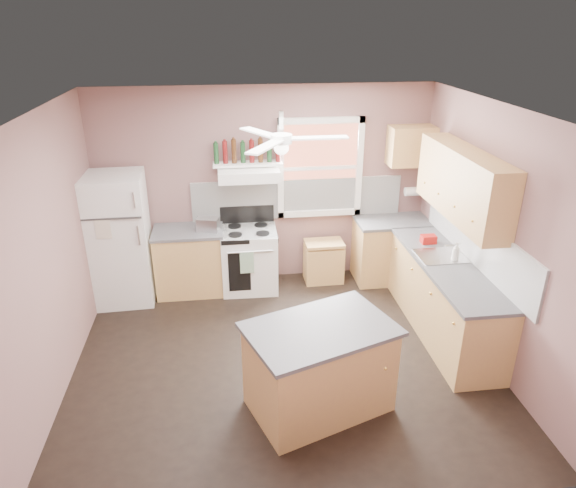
{
  "coord_description": "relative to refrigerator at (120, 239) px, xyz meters",
  "views": [
    {
      "loc": [
        -0.53,
        -4.67,
        3.49
      ],
      "look_at": [
        0.1,
        0.3,
        1.25
      ],
      "focal_mm": 32.0,
      "sensor_mm": 36.0,
      "label": 1
    }
  ],
  "objects": [
    {
      "name": "floor",
      "position": [
        1.91,
        -1.59,
        -0.86
      ],
      "size": [
        4.5,
        4.5,
        0.0
      ],
      "primitive_type": "plane",
      "color": "black",
      "rests_on": "ground"
    },
    {
      "name": "ceiling",
      "position": [
        1.91,
        -1.59,
        1.84
      ],
      "size": [
        4.5,
        4.5,
        0.0
      ],
      "primitive_type": "plane",
      "color": "white",
      "rests_on": "ground"
    },
    {
      "name": "wall_back",
      "position": [
        1.91,
        0.43,
        0.49
      ],
      "size": [
        4.5,
        0.05,
        2.7
      ],
      "primitive_type": "cube",
      "color": "#785552",
      "rests_on": "ground"
    },
    {
      "name": "wall_right",
      "position": [
        4.19,
        -1.59,
        0.49
      ],
      "size": [
        0.05,
        4.0,
        2.7
      ],
      "primitive_type": "cube",
      "color": "#785552",
      "rests_on": "ground"
    },
    {
      "name": "wall_left",
      "position": [
        -0.36,
        -1.59,
        0.49
      ],
      "size": [
        0.05,
        4.0,
        2.7
      ],
      "primitive_type": "cube",
      "color": "#785552",
      "rests_on": "ground"
    },
    {
      "name": "backsplash_back",
      "position": [
        2.36,
        0.39,
        0.32
      ],
      "size": [
        2.9,
        0.03,
        0.55
      ],
      "primitive_type": "cube",
      "color": "white",
      "rests_on": "wall_back"
    },
    {
      "name": "backsplash_right",
      "position": [
        4.15,
        -1.29,
        0.32
      ],
      "size": [
        0.03,
        2.6,
        0.55
      ],
      "primitive_type": "cube",
      "color": "white",
      "rests_on": "wall_right"
    },
    {
      "name": "window_view",
      "position": [
        2.66,
        0.39,
        0.74
      ],
      "size": [
        1.0,
        0.02,
        1.2
      ],
      "primitive_type": "cube",
      "color": "brown",
      "rests_on": "wall_back"
    },
    {
      "name": "window_frame",
      "position": [
        2.66,
        0.36,
        0.74
      ],
      "size": [
        1.16,
        0.07,
        1.36
      ],
      "primitive_type": "cube",
      "color": "white",
      "rests_on": "wall_back"
    },
    {
      "name": "refrigerator",
      "position": [
        0.0,
        0.0,
        0.0
      ],
      "size": [
        0.75,
        0.74,
        1.71
      ],
      "primitive_type": "cube",
      "rotation": [
        0.0,
        0.0,
        0.04
      ],
      "color": "white",
      "rests_on": "floor"
    },
    {
      "name": "base_cabinet_left",
      "position": [
        0.85,
        0.11,
        -0.43
      ],
      "size": [
        0.9,
        0.6,
        0.86
      ],
      "primitive_type": "cube",
      "color": "tan",
      "rests_on": "floor"
    },
    {
      "name": "counter_left",
      "position": [
        0.85,
        0.11,
        0.02
      ],
      "size": [
        0.92,
        0.62,
        0.04
      ],
      "primitive_type": "cube",
      "color": "#4A4A4C",
      "rests_on": "base_cabinet_left"
    },
    {
      "name": "toaster",
      "position": [
        1.13,
        0.03,
        0.13
      ],
      "size": [
        0.31,
        0.22,
        0.18
      ],
      "primitive_type": "cube",
      "rotation": [
        0.0,
        0.0,
        -0.24
      ],
      "color": "silver",
      "rests_on": "counter_left"
    },
    {
      "name": "stove",
      "position": [
        1.66,
        0.09,
        -0.43
      ],
      "size": [
        0.76,
        0.66,
        0.86
      ],
      "primitive_type": "cube",
      "rotation": [
        0.0,
        0.0,
        -0.03
      ],
      "color": "white",
      "rests_on": "floor"
    },
    {
      "name": "range_hood",
      "position": [
        1.68,
        0.16,
        0.76
      ],
      "size": [
        0.78,
        0.5,
        0.14
      ],
      "primitive_type": "cube",
      "color": "white",
      "rests_on": "wall_back"
    },
    {
      "name": "bottle_shelf",
      "position": [
        1.68,
        0.28,
        0.86
      ],
      "size": [
        0.9,
        0.26,
        0.03
      ],
      "primitive_type": "cube",
      "color": "white",
      "rests_on": "range_hood"
    },
    {
      "name": "cart",
      "position": [
        2.71,
        0.16,
        -0.59
      ],
      "size": [
        0.54,
        0.36,
        0.53
      ],
      "primitive_type": "cube",
      "rotation": [
        0.0,
        0.0,
        0.01
      ],
      "color": "tan",
      "rests_on": "floor"
    },
    {
      "name": "base_cabinet_corner",
      "position": [
        3.66,
        0.11,
        -0.43
      ],
      "size": [
        1.0,
        0.6,
        0.86
      ],
      "primitive_type": "cube",
      "color": "tan",
      "rests_on": "floor"
    },
    {
      "name": "base_cabinet_right",
      "position": [
        3.86,
        -1.29,
        -0.43
      ],
      "size": [
        0.6,
        2.2,
        0.86
      ],
      "primitive_type": "cube",
      "color": "tan",
      "rests_on": "floor"
    },
    {
      "name": "counter_corner",
      "position": [
        3.66,
        0.11,
        0.02
      ],
      "size": [
        1.02,
        0.62,
        0.04
      ],
      "primitive_type": "cube",
      "color": "#4A4A4C",
      "rests_on": "base_cabinet_corner"
    },
    {
      "name": "counter_right",
      "position": [
        3.85,
        -1.29,
        0.02
      ],
      "size": [
        0.62,
        2.22,
        0.04
      ],
      "primitive_type": "cube",
      "color": "#4A4A4C",
      "rests_on": "base_cabinet_right"
    },
    {
      "name": "sink",
      "position": [
        3.85,
        -1.09,
        0.04
      ],
      "size": [
        0.55,
        0.45,
        0.03
      ],
      "primitive_type": "cube",
      "color": "silver",
      "rests_on": "counter_right"
    },
    {
      "name": "faucet",
      "position": [
        4.01,
        -1.09,
        0.11
      ],
      "size": [
        0.03,
        0.03,
        0.14
      ],
      "primitive_type": "cylinder",
      "color": "silver",
      "rests_on": "sink"
    },
    {
      "name": "upper_cabinet_right",
      "position": [
        3.99,
        -1.09,
        0.92
      ],
      "size": [
        0.33,
        1.8,
        0.76
      ],
      "primitive_type": "cube",
      "color": "tan",
      "rests_on": "wall_right"
    },
    {
      "name": "upper_cabinet_corner",
      "position": [
        3.86,
        0.24,
        1.04
      ],
      "size": [
        0.6,
        0.33,
        0.52
      ],
      "primitive_type": "cube",
      "color": "tan",
      "rests_on": "wall_back"
    },
    {
      "name": "paper_towel",
      "position": [
        3.98,
        0.27,
        0.39
      ],
      "size": [
        0.26,
        0.12,
        0.12
      ],
      "primitive_type": "cylinder",
      "rotation": [
        0.0,
        1.57,
        0.0
      ],
      "color": "white",
      "rests_on": "wall_back"
    },
    {
      "name": "island",
      "position": [
        2.17,
        -2.39,
        -0.43
      ],
      "size": [
        1.44,
        1.17,
        0.86
      ],
      "primitive_type": "cube",
      "rotation": [
        0.0,
        0.0,
        0.35
      ],
      "color": "tan",
      "rests_on": "floor"
    },
    {
      "name": "island_top",
      "position": [
        2.17,
        -2.39,
        0.02
      ],
      "size": [
        1.54,
        1.26,
        0.04
      ],
      "primitive_type": "cube",
      "rotation": [
        0.0,
        0.0,
        0.35
      ],
      "color": "#4A4A4C",
      "rests_on": "island"
    },
    {
      "name": "ceiling_fan_hub",
      "position": [
        1.91,
        -1.59,
        1.59
      ],
      "size": [
        0.2,
        0.2,
        0.08
      ],
      "primitive_type": "cylinder",
      "color": "white",
      "rests_on": "ceiling"
    },
    {
      "name": "soap_bottle",
      "position": [
        3.96,
        -1.24,
        0.16
      ],
      "size": [
        0.12,
        0.12,
        0.23
      ],
      "primitive_type": "imported",
      "rotation": [
        0.0,
        0.0,
        1.15
      ],
      "color": "silver",
      "rests_on": "counter_right"
    },
    {
      "name": "red_caddy",
      "position": [
        3.85,
        -0.7,
        0.09
      ],
      "size": [
        0.18,
        0.12,
        0.1
      ],
      "primitive_type": "cube",
      "rotation": [
        0.0,
        0.0,
        0.0
      ],
      "color": "#AB130E",
      "rests_on": "counter_right"
    },
    {
      "name": "wine_bottles",
      "position": [
        1.68,
        0.28,
        1.02
      ],
      "size": [
        0.86,
        0.06,
        0.31
      ],
      "color": "#143819",
      "rests_on": "bottle_shelf"
    }
  ]
}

